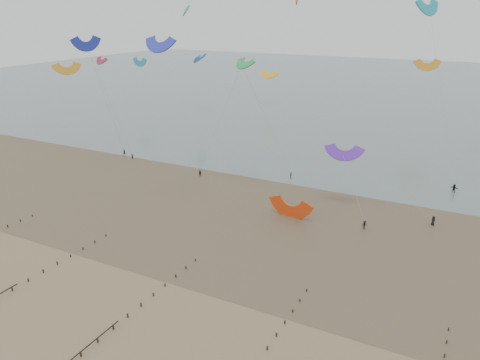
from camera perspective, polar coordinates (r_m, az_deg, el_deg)
name	(u,v)px	position (r m, az deg, el deg)	size (l,w,h in m)	color
ground	(123,294)	(67.29, -14.06, -13.32)	(500.00, 500.00, 0.00)	brown
sea_and_shore	(221,202)	(94.17, -2.29, -2.66)	(500.00, 665.00, 0.03)	#475654
kitesurfer_lead	(132,156)	(123.92, -13.00, 2.84)	(0.55, 0.36, 1.52)	black
kitesurfers	(392,199)	(98.05, 18.06, -2.22)	(127.42, 27.42, 1.85)	black
grounded_kite	(290,217)	(87.95, 6.10, -4.48)	(7.61, 3.99, 5.80)	red
kites_airborne	(299,61)	(146.76, 7.18, 14.18)	(248.75, 126.46, 35.74)	orange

